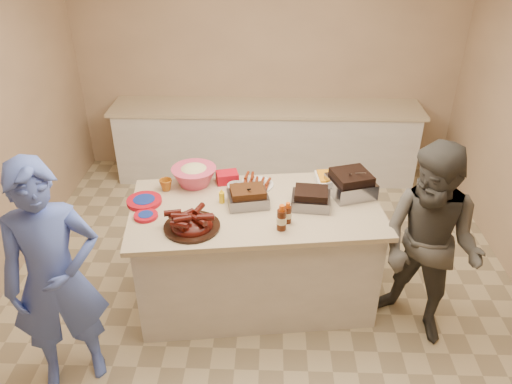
{
  "coord_description": "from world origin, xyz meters",
  "views": [
    {
      "loc": [
        0.06,
        -3.27,
        2.97
      ],
      "look_at": [
        -0.05,
        0.04,
        1.02
      ],
      "focal_mm": 35.0,
      "sensor_mm": 36.0,
      "label": 1
    }
  ],
  "objects_px": {
    "bbq_bottle_b": "(287,222)",
    "mustard_bottle": "(222,202)",
    "coleslaw_bowl": "(195,184)",
    "island": "(256,296)",
    "guest_gray": "(412,327)",
    "plastic_cup": "(166,190)",
    "roasting_pan": "(350,193)",
    "rib_platter": "(192,228)",
    "guest_blue": "(79,370)",
    "bbq_bottle_a": "(281,229)"
  },
  "relations": [
    {
      "from": "roasting_pan",
      "to": "mustard_bottle",
      "type": "distance_m",
      "value": 1.04
    },
    {
      "from": "rib_platter",
      "to": "bbq_bottle_a",
      "type": "distance_m",
      "value": 0.65
    },
    {
      "from": "bbq_bottle_a",
      "to": "bbq_bottle_b",
      "type": "distance_m",
      "value": 0.1
    },
    {
      "from": "rib_platter",
      "to": "roasting_pan",
      "type": "bearing_deg",
      "value": 23.59
    },
    {
      "from": "guest_blue",
      "to": "guest_gray",
      "type": "bearing_deg",
      "value": -9.82
    },
    {
      "from": "roasting_pan",
      "to": "guest_gray",
      "type": "relative_size",
      "value": 0.2
    },
    {
      "from": "plastic_cup",
      "to": "coleslaw_bowl",
      "type": "bearing_deg",
      "value": 25.94
    },
    {
      "from": "bbq_bottle_a",
      "to": "mustard_bottle",
      "type": "bearing_deg",
      "value": 142.62
    },
    {
      "from": "rib_platter",
      "to": "bbq_bottle_b",
      "type": "height_order",
      "value": "bbq_bottle_b"
    },
    {
      "from": "rib_platter",
      "to": "coleslaw_bowl",
      "type": "relative_size",
      "value": 1.11
    },
    {
      "from": "coleslaw_bowl",
      "to": "bbq_bottle_b",
      "type": "bearing_deg",
      "value": -35.69
    },
    {
      "from": "bbq_bottle_b",
      "to": "mustard_bottle",
      "type": "bearing_deg",
      "value": 152.65
    },
    {
      "from": "island",
      "to": "bbq_bottle_b",
      "type": "height_order",
      "value": "bbq_bottle_b"
    },
    {
      "from": "bbq_bottle_a",
      "to": "plastic_cup",
      "type": "bearing_deg",
      "value": 150.4
    },
    {
      "from": "rib_platter",
      "to": "bbq_bottle_a",
      "type": "height_order",
      "value": "bbq_bottle_a"
    },
    {
      "from": "guest_blue",
      "to": "bbq_bottle_a",
      "type": "bearing_deg",
      "value": -0.96
    },
    {
      "from": "bbq_bottle_a",
      "to": "mustard_bottle",
      "type": "xyz_separation_m",
      "value": [
        -0.46,
        0.35,
        0.0
      ]
    },
    {
      "from": "rib_platter",
      "to": "plastic_cup",
      "type": "bearing_deg",
      "value": 118.37
    },
    {
      "from": "guest_blue",
      "to": "rib_platter",
      "type": "bearing_deg",
      "value": 12.09
    },
    {
      "from": "roasting_pan",
      "to": "guest_blue",
      "type": "relative_size",
      "value": 0.19
    },
    {
      "from": "rib_platter",
      "to": "bbq_bottle_b",
      "type": "distance_m",
      "value": 0.7
    },
    {
      "from": "island",
      "to": "bbq_bottle_b",
      "type": "relative_size",
      "value": 11.53
    },
    {
      "from": "mustard_bottle",
      "to": "guest_blue",
      "type": "height_order",
      "value": "mustard_bottle"
    },
    {
      "from": "plastic_cup",
      "to": "island",
      "type": "bearing_deg",
      "value": -17.1
    },
    {
      "from": "roasting_pan",
      "to": "plastic_cup",
      "type": "distance_m",
      "value": 1.49
    },
    {
      "from": "rib_platter",
      "to": "bbq_bottle_b",
      "type": "bearing_deg",
      "value": 7.7
    },
    {
      "from": "island",
      "to": "rib_platter",
      "type": "distance_m",
      "value": 1.07
    },
    {
      "from": "mustard_bottle",
      "to": "guest_blue",
      "type": "xyz_separation_m",
      "value": [
        -1.0,
        -0.89,
        -0.92
      ]
    },
    {
      "from": "bbq_bottle_b",
      "to": "plastic_cup",
      "type": "bearing_deg",
      "value": 155.8
    },
    {
      "from": "coleslaw_bowl",
      "to": "bbq_bottle_a",
      "type": "distance_m",
      "value": 0.96
    },
    {
      "from": "coleslaw_bowl",
      "to": "mustard_bottle",
      "type": "height_order",
      "value": "coleslaw_bowl"
    },
    {
      "from": "guest_blue",
      "to": "island",
      "type": "bearing_deg",
      "value": 12.42
    },
    {
      "from": "roasting_pan",
      "to": "bbq_bottle_a",
      "type": "xyz_separation_m",
      "value": [
        -0.56,
        -0.52,
        0.0
      ]
    },
    {
      "from": "island",
      "to": "guest_blue",
      "type": "xyz_separation_m",
      "value": [
        -1.27,
        -0.84,
        0.0
      ]
    },
    {
      "from": "roasting_pan",
      "to": "coleslaw_bowl",
      "type": "relative_size",
      "value": 0.88
    },
    {
      "from": "coleslaw_bowl",
      "to": "guest_blue",
      "type": "height_order",
      "value": "coleslaw_bowl"
    },
    {
      "from": "bbq_bottle_a",
      "to": "guest_gray",
      "type": "relative_size",
      "value": 0.13
    },
    {
      "from": "island",
      "to": "guest_gray",
      "type": "xyz_separation_m",
      "value": [
        1.27,
        -0.33,
        0.0
      ]
    },
    {
      "from": "coleslaw_bowl",
      "to": "mustard_bottle",
      "type": "distance_m",
      "value": 0.38
    },
    {
      "from": "bbq_bottle_a",
      "to": "bbq_bottle_b",
      "type": "xyz_separation_m",
      "value": [
        0.05,
        0.09,
        0.0
      ]
    },
    {
      "from": "roasting_pan",
      "to": "plastic_cup",
      "type": "height_order",
      "value": "roasting_pan"
    },
    {
      "from": "coleslaw_bowl",
      "to": "mustard_bottle",
      "type": "xyz_separation_m",
      "value": [
        0.25,
        -0.28,
        0.0
      ]
    },
    {
      "from": "guest_blue",
      "to": "guest_gray",
      "type": "xyz_separation_m",
      "value": [
        2.53,
        0.5,
        0.0
      ]
    },
    {
      "from": "guest_blue",
      "to": "mustard_bottle",
      "type": "bearing_deg",
      "value": 20.57
    },
    {
      "from": "rib_platter",
      "to": "bbq_bottle_b",
      "type": "xyz_separation_m",
      "value": [
        0.69,
        0.09,
        0.0
      ]
    },
    {
      "from": "roasting_pan",
      "to": "mustard_bottle",
      "type": "height_order",
      "value": "roasting_pan"
    },
    {
      "from": "coleslaw_bowl",
      "to": "bbq_bottle_a",
      "type": "xyz_separation_m",
      "value": [
        0.72,
        -0.64,
        0.0
      ]
    },
    {
      "from": "bbq_bottle_a",
      "to": "guest_blue",
      "type": "height_order",
      "value": "bbq_bottle_a"
    },
    {
      "from": "island",
      "to": "guest_gray",
      "type": "distance_m",
      "value": 1.31
    },
    {
      "from": "rib_platter",
      "to": "plastic_cup",
      "type": "distance_m",
      "value": 0.61
    }
  ]
}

